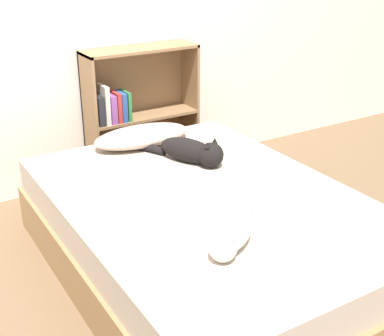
% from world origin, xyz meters
% --- Properties ---
extents(ground_plane, '(8.00, 8.00, 0.00)m').
position_xyz_m(ground_plane, '(0.00, 0.00, 0.00)').
color(ground_plane, brown).
extents(wall_back, '(8.00, 0.06, 2.50)m').
position_xyz_m(wall_back, '(0.00, 1.45, 1.25)').
color(wall_back, white).
rests_on(wall_back, ground_plane).
extents(bed, '(1.44, 2.05, 0.45)m').
position_xyz_m(bed, '(0.00, 0.00, 0.22)').
color(bed, '#99754C').
rests_on(bed, ground_plane).
extents(pillow, '(0.64, 0.31, 0.11)m').
position_xyz_m(pillow, '(0.04, 0.84, 0.51)').
color(pillow, '#B29E8E').
rests_on(pillow, bed).
extents(cat_light, '(0.46, 0.43, 0.15)m').
position_xyz_m(cat_light, '(-0.16, -0.44, 0.52)').
color(cat_light, white).
rests_on(cat_light, bed).
extents(cat_dark, '(0.32, 0.52, 0.17)m').
position_xyz_m(cat_dark, '(0.17, 0.41, 0.53)').
color(cat_dark, black).
rests_on(cat_dark, bed).
extents(bookshelf, '(0.82, 0.26, 0.98)m').
position_xyz_m(bookshelf, '(0.23, 1.32, 0.51)').
color(bookshelf, '#8E6B47').
rests_on(bookshelf, ground_plane).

